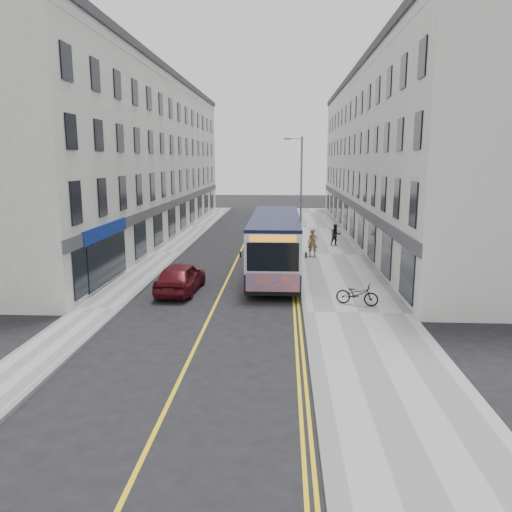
# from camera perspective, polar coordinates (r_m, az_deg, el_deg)

# --- Properties ---
(ground) EXTENTS (140.00, 140.00, 0.00)m
(ground) POSITION_cam_1_polar(r_m,az_deg,el_deg) (22.74, -4.66, -5.54)
(ground) COLOR black
(ground) RESTS_ON ground
(pavement_east) EXTENTS (4.50, 64.00, 0.12)m
(pavement_east) POSITION_cam_1_polar(r_m,az_deg,el_deg) (34.34, 8.50, 0.15)
(pavement_east) COLOR #97979A
(pavement_east) RESTS_ON ground
(pavement_west) EXTENTS (2.00, 64.00, 0.12)m
(pavement_west) POSITION_cam_1_polar(r_m,az_deg,el_deg) (35.13, -10.09, 0.34)
(pavement_west) COLOR #97979A
(pavement_west) RESTS_ON ground
(kerb_east) EXTENTS (0.18, 64.00, 0.13)m
(kerb_east) POSITION_cam_1_polar(r_m,az_deg,el_deg) (34.21, 4.75, 0.20)
(kerb_east) COLOR slate
(kerb_east) RESTS_ON ground
(kerb_west) EXTENTS (0.18, 64.00, 0.13)m
(kerb_west) POSITION_cam_1_polar(r_m,az_deg,el_deg) (34.91, -8.49, 0.34)
(kerb_west) COLOR slate
(kerb_west) RESTS_ON ground
(road_centre_line) EXTENTS (0.12, 64.00, 0.01)m
(road_centre_line) POSITION_cam_1_polar(r_m,az_deg,el_deg) (34.34, -1.94, 0.17)
(road_centre_line) COLOR yellow
(road_centre_line) RESTS_ON ground
(road_dbl_yellow_inner) EXTENTS (0.10, 64.00, 0.01)m
(road_dbl_yellow_inner) POSITION_cam_1_polar(r_m,az_deg,el_deg) (34.21, 3.99, 0.11)
(road_dbl_yellow_inner) COLOR yellow
(road_dbl_yellow_inner) RESTS_ON ground
(road_dbl_yellow_outer) EXTENTS (0.10, 64.00, 0.01)m
(road_dbl_yellow_outer) POSITION_cam_1_polar(r_m,az_deg,el_deg) (34.21, 4.33, 0.10)
(road_dbl_yellow_outer) COLOR yellow
(road_dbl_yellow_outer) RESTS_ON ground
(terrace_east) EXTENTS (6.00, 46.00, 13.00)m
(terrace_east) POSITION_cam_1_polar(r_m,az_deg,el_deg) (43.42, 14.70, 10.72)
(terrace_east) COLOR silver
(terrace_east) RESTS_ON ground
(terrace_west) EXTENTS (6.00, 46.00, 13.00)m
(terrace_west) POSITION_cam_1_polar(r_m,az_deg,el_deg) (44.26, -12.82, 10.80)
(terrace_west) COLOR white
(terrace_west) RESTS_ON ground
(streetlamp) EXTENTS (1.32, 0.18, 8.00)m
(streetlamp) POSITION_cam_1_polar(r_m,az_deg,el_deg) (35.67, 5.05, 7.63)
(streetlamp) COLOR gray
(streetlamp) RESTS_ON ground
(city_bus) EXTENTS (2.69, 11.54, 3.35)m
(city_bus) POSITION_cam_1_polar(r_m,az_deg,el_deg) (28.14, 2.20, 1.54)
(city_bus) COLOR black
(city_bus) RESTS_ON ground
(bicycle) EXTENTS (1.97, 1.20, 0.98)m
(bicycle) POSITION_cam_1_polar(r_m,az_deg,el_deg) (22.51, 11.48, -4.29)
(bicycle) COLOR black
(bicycle) RESTS_ON pavement_east
(pedestrian_near) EXTENTS (0.67, 0.45, 1.82)m
(pedestrian_near) POSITION_cam_1_polar(r_m,az_deg,el_deg) (33.13, 6.51, 1.51)
(pedestrian_near) COLOR olive
(pedestrian_near) RESTS_ON pavement_east
(pedestrian_far) EXTENTS (0.90, 0.78, 1.59)m
(pedestrian_far) POSITION_cam_1_polar(r_m,az_deg,el_deg) (37.62, 9.09, 2.40)
(pedestrian_far) COLOR black
(pedestrian_far) RESTS_ON pavement_east
(car_white) EXTENTS (1.68, 4.58, 1.50)m
(car_white) POSITION_cam_1_polar(r_m,az_deg,el_deg) (45.07, 1.60, 3.73)
(car_white) COLOR white
(car_white) RESTS_ON ground
(car_maroon) EXTENTS (2.05, 4.54, 1.51)m
(car_maroon) POSITION_cam_1_polar(r_m,az_deg,el_deg) (24.86, -8.61, -2.39)
(car_maroon) COLOR #540E15
(car_maroon) RESTS_ON ground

